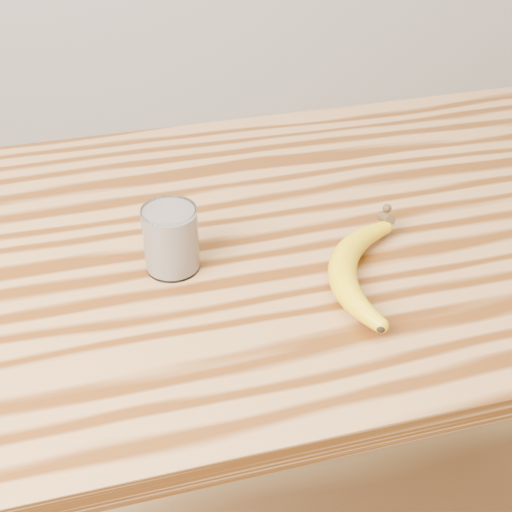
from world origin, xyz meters
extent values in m
cube|color=#AC7741|center=(0.00, 0.00, 0.88)|extent=(1.20, 0.80, 0.04)
cylinder|color=brown|center=(-0.54, 0.34, 0.43)|extent=(0.06, 0.06, 0.86)
cylinder|color=brown|center=(0.54, 0.34, 0.43)|extent=(0.06, 0.06, 0.86)
cylinder|color=white|center=(-0.30, -0.05, 0.95)|extent=(0.08, 0.08, 0.10)
torus|color=white|center=(-0.30, -0.05, 1.00)|extent=(0.08, 0.08, 0.00)
cylinder|color=silver|center=(-0.30, -0.05, 0.95)|extent=(0.07, 0.07, 0.09)
camera|label=1|loc=(-0.39, -0.87, 1.53)|focal=50.00mm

